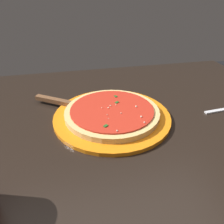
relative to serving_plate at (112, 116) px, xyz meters
The scene contains 4 objects.
restaurant_table 0.14m from the serving_plate, 149.85° to the left, with size 1.14×0.92×0.76m.
serving_plate is the anchor object (origin of this frame).
pizza 0.02m from the serving_plate, 142.02° to the left, with size 0.27×0.27×0.02m.
pizza_server 0.16m from the serving_plate, 34.42° to the right, with size 0.21×0.16×0.01m.
Camera 1 is at (0.17, 0.50, 1.10)m, focal length 35.04 mm.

